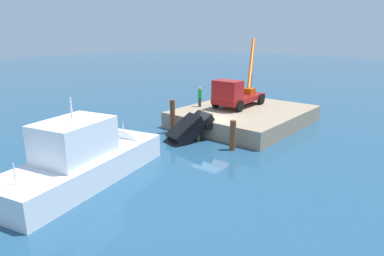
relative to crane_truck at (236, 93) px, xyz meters
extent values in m
plane|color=navy|center=(5.00, 1.06, -2.68)|extent=(200.00, 200.00, 0.00)
cube|color=gray|center=(0.20, 1.06, -2.00)|extent=(11.35, 9.50, 1.36)
cube|color=maroon|center=(-0.51, 0.06, -0.60)|extent=(5.75, 2.58, 0.45)
cube|color=#AF1919|center=(1.54, 0.12, 0.44)|extent=(1.66, 2.36, 1.63)
cylinder|color=black|center=(1.44, 1.32, -0.82)|extent=(1.01, 0.33, 1.00)
cylinder|color=black|center=(1.51, -1.09, -0.82)|extent=(1.01, 0.33, 1.00)
cylinder|color=black|center=(-2.54, 1.21, -0.82)|extent=(1.01, 0.33, 1.00)
cylinder|color=black|center=(-2.47, -1.20, -0.82)|extent=(1.01, 0.33, 1.00)
cylinder|color=#BF4C0C|center=(-4.67, -1.23, 2.26)|extent=(5.28, 2.92, 4.75)
cube|color=#BF4C0C|center=(-2.22, 0.01, -0.12)|extent=(1.00, 1.00, 0.50)
cylinder|color=#4C4C19|center=(-7.13, -2.48, 1.60)|extent=(0.04, 0.04, 5.80)
cylinder|color=#353535|center=(1.97, -2.59, -0.93)|extent=(0.28, 0.28, 0.78)
cylinder|color=green|center=(1.97, -2.59, -0.15)|extent=(0.34, 0.34, 0.78)
sphere|color=tan|center=(1.97, -2.59, 0.36)|extent=(0.23, 0.23, 0.23)
cube|color=black|center=(7.42, 0.33, -2.15)|extent=(4.64, 2.86, 3.01)
cube|color=black|center=(7.50, 0.31, -1.58)|extent=(2.81, 2.16, 1.78)
cylinder|color=black|center=(8.86, 0.84, -3.28)|extent=(0.91, 0.45, 0.88)
cylinder|color=black|center=(8.39, -0.86, -3.28)|extent=(0.91, 0.45, 0.88)
cylinder|color=black|center=(6.15, 1.59, -1.53)|extent=(0.91, 0.45, 0.88)
cylinder|color=black|center=(5.68, -0.11, -1.53)|extent=(0.91, 0.45, 0.88)
cube|color=white|center=(16.21, 0.59, -2.42)|extent=(10.77, 5.74, 2.40)
cone|color=white|center=(11.23, -0.60, -2.42)|extent=(4.29, 4.20, 3.46)
cube|color=white|center=(16.71, 0.70, -0.18)|extent=(4.34, 3.57, 2.07)
cylinder|color=white|center=(16.71, 0.70, 1.46)|extent=(0.10, 0.10, 1.20)
cylinder|color=silver|center=(12.72, -0.25, -0.72)|extent=(0.06, 0.06, 1.00)
cylinder|color=silver|center=(20.20, 1.54, -0.72)|extent=(0.06, 0.06, 1.00)
cylinder|color=brown|center=(6.43, -1.85, -1.30)|extent=(0.41, 0.41, 2.75)
cylinder|color=brown|center=(6.72, 1.02, -1.76)|extent=(0.29, 0.29, 1.84)
cylinder|color=brown|center=(6.75, 4.13, -1.62)|extent=(0.41, 0.41, 2.12)
camera|label=1|loc=(25.72, 16.20, 5.25)|focal=31.60mm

